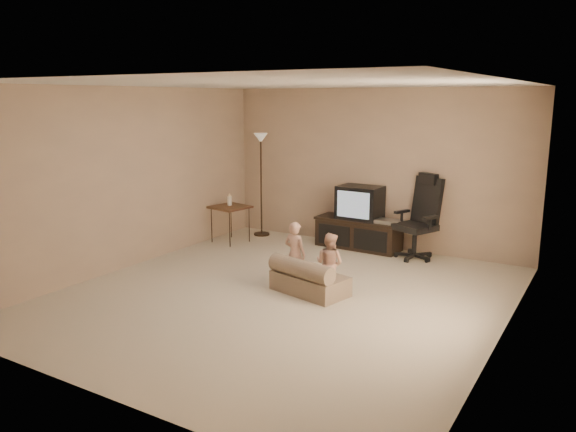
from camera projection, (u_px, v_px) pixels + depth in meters
name	position (u px, v px, depth m)	size (l,w,h in m)	color
floor	(283.00, 295.00, 6.80)	(5.50, 5.50, 0.00)	beige
room_shell	(283.00, 171.00, 6.49)	(5.50, 5.50, 5.50)	silver
tv_stand	(359.00, 223.00, 8.86)	(1.40, 0.56, 0.99)	black
office_chair	(419.00, 228.00, 8.30)	(0.76, 0.78, 1.26)	black
side_table	(230.00, 207.00, 9.20)	(0.64, 0.64, 0.82)	brown
floor_lamp	(261.00, 161.00, 9.53)	(0.27, 0.27, 1.76)	black
child_sofa	(308.00, 279.00, 6.83)	(1.01, 0.71, 0.45)	gray
toddler_left	(295.00, 254.00, 7.09)	(0.30, 0.22, 0.83)	tan
toddler_right	(329.00, 263.00, 6.79)	(0.37, 0.20, 0.76)	tan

